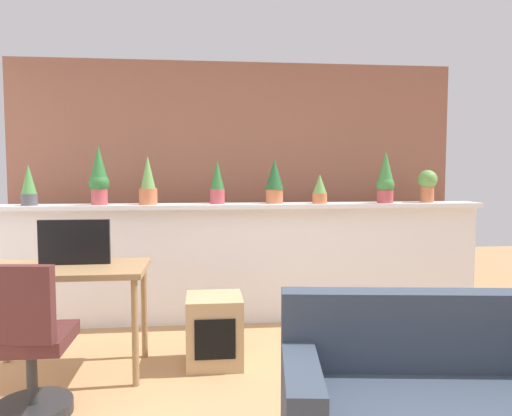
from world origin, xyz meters
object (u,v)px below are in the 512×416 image
Objects in this scene: potted_plant_0 at (29,186)px; potted_plant_2 at (148,182)px; potted_plant_1 at (99,176)px; potted_plant_6 at (385,179)px; potted_plant_7 at (427,184)px; potted_plant_5 at (320,189)px; office_chair at (26,353)px; tv_monitor at (74,242)px; potted_plant_3 at (217,182)px; potted_plant_4 at (274,180)px; couch at (452,415)px; desk at (65,279)px; side_cube_shelf at (214,330)px.

potted_plant_2 is (1.01, 0.02, 0.03)m from potted_plant_0.
potted_plant_6 is at bearing -0.55° from potted_plant_1.
potted_plant_2 is 1.42× the size of potted_plant_7.
potted_plant_5 is at bearing -0.65° from potted_plant_1.
potted_plant_0 is 0.39× the size of office_chair.
potted_plant_6 reaches higher than tv_monitor.
potted_plant_3 is 0.97× the size of potted_plant_4.
potted_plant_3 is 0.44× the size of office_chair.
office_chair is (-0.09, -0.72, -0.52)m from tv_monitor.
potted_plant_0 is at bearing -178.15° from potted_plant_1.
couch is (0.07, -2.35, -0.95)m from potted_plant_5.
potted_plant_4 is 0.45× the size of office_chair.
office_chair is (-2.06, -1.62, -0.84)m from potted_plant_5.
potted_plant_6 is at bearing -1.96° from potted_plant_3.
potted_plant_4 is 2.02m from desk.
potted_plant_2 is 2.17m from potted_plant_6.
potted_plant_5 reaches higher than desk.
tv_monitor reaches higher than desk.
potted_plant_5 is 2.75m from office_chair.
office_chair is (-1.12, -1.67, -0.91)m from potted_plant_3.
potted_plant_6 is at bearing -0.24° from potted_plant_5.
potted_plant_4 reaches higher than couch.
tv_monitor is (0.60, -0.91, -0.37)m from potted_plant_0.
tv_monitor is (0.01, -0.93, -0.45)m from potted_plant_1.
desk is at bearing -161.32° from potted_plant_7.
potted_plant_4 is at bearing 1.56° from potted_plant_0.
potted_plant_3 is at bearing -178.78° from potted_plant_4.
potted_plant_6 is at bearing 31.19° from office_chair.
potted_plant_2 reaches higher than desk.
tv_monitor is (-1.96, -0.91, -0.33)m from potted_plant_5.
desk is at bearing -92.07° from potted_plant_1.
potted_plant_1 is 1.20× the size of potted_plant_2.
potted_plant_3 is at bearing 1.67° from potted_plant_0.
office_chair reaches higher than side_cube_shelf.
potted_plant_0 is 1.62m from potted_plant_3.
side_cube_shelf is 0.30× the size of couch.
tv_monitor is at bearing 57.78° from desk.
potted_plant_3 is at bearing 86.84° from side_cube_shelf.
potted_plant_3 reaches higher than potted_plant_7.
desk is (0.55, -0.99, -0.61)m from potted_plant_0.
couch is (1.01, -2.40, -1.01)m from potted_plant_3.
side_cube_shelf is at bearing -30.65° from potted_plant_0.
potted_plant_0 is at bearing -178.79° from potted_plant_2.
potted_plant_5 is 2.18m from tv_monitor.
potted_plant_5 is (1.55, -0.02, -0.07)m from potted_plant_2.
office_chair is 2.25m from couch.
potted_plant_7 is at bearing 28.30° from office_chair.
office_chair is at bearing 161.09° from couch.
couch is at bearing -78.74° from potted_plant_4.
potted_plant_4 is 0.42m from potted_plant_5.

